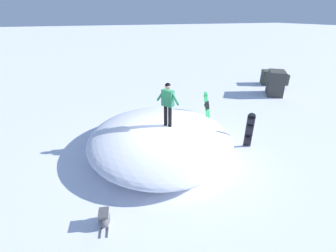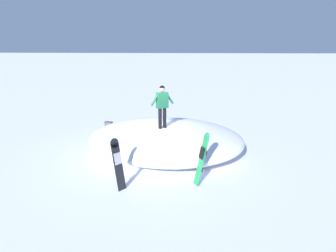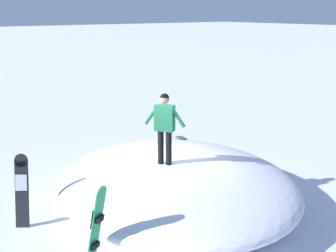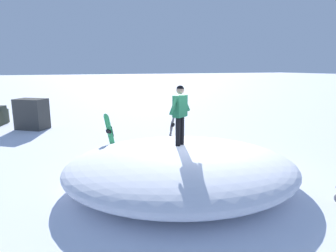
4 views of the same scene
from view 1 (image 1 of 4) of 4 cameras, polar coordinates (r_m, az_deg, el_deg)
ground at (r=9.42m, az=0.93°, el=-6.86°), size 240.00×240.00×0.00m
snow_mound at (r=9.55m, az=-1.90°, el=-2.81°), size 7.53×6.96×1.05m
snowboarder_standing at (r=8.95m, az=-0.05°, el=5.93°), size 0.90×0.62×1.68m
snowboard_primary_upright at (r=10.04m, az=18.61°, el=-0.84°), size 0.43×0.43×1.59m
snowboard_secondary_upright at (r=11.65m, az=9.19°, el=4.01°), size 0.46×0.42×1.68m
backpack_near at (r=6.81m, az=-14.79°, el=-20.20°), size 0.71×0.40×0.44m
rock_outcrop at (r=19.22m, az=23.86°, el=9.80°), size 3.86×3.72×1.59m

